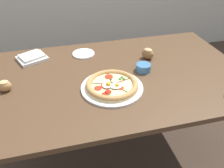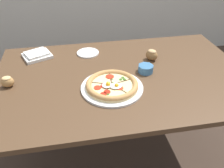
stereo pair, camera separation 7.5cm
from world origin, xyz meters
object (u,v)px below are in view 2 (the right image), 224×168
at_px(dining_table, 123,86).
at_px(bread_piece_near, 7,81).
at_px(ramekin_bowl, 146,68).
at_px(bread_piece_mid, 152,55).
at_px(side_saucer, 88,53).
at_px(pizza, 112,86).
at_px(napkin_folded, 37,55).

xyz_separation_m(dining_table, bread_piece_near, (-0.66, -0.01, 0.12)).
relative_size(ramekin_bowl, bread_piece_near, 1.31).
relative_size(ramekin_bowl, bread_piece_mid, 0.95).
bearing_deg(bread_piece_near, side_saucer, 33.85).
height_order(pizza, side_saucer, pizza).
relative_size(pizza, napkin_folded, 1.57).
distance_m(ramekin_bowl, napkin_folded, 0.74).
height_order(dining_table, bread_piece_near, bread_piece_near).
distance_m(pizza, napkin_folded, 0.63).
bearing_deg(ramekin_bowl, bread_piece_mid, 59.10).
xyz_separation_m(pizza, napkin_folded, (-0.43, 0.45, -0.00)).
bearing_deg(bread_piece_mid, ramekin_bowl, -120.90).
distance_m(pizza, bread_piece_mid, 0.42).
relative_size(pizza, bread_piece_mid, 3.40).
bearing_deg(bread_piece_near, napkin_folded, 67.92).
bearing_deg(pizza, bread_piece_near, 167.71).
height_order(ramekin_bowl, napkin_folded, ramekin_bowl).
relative_size(napkin_folded, side_saucer, 1.44).
xyz_separation_m(napkin_folded, bread_piece_near, (-0.13, -0.33, 0.02)).
bearing_deg(dining_table, ramekin_bowl, 1.49).
bearing_deg(ramekin_bowl, side_saucer, 136.55).
bearing_deg(bread_piece_mid, napkin_folded, 166.85).
distance_m(bread_piece_near, side_saucer, 0.57).
distance_m(napkin_folded, side_saucer, 0.34).
bearing_deg(bread_piece_near, ramekin_bowl, 0.92).
height_order(dining_table, bread_piece_mid, bread_piece_mid).
bearing_deg(dining_table, pizza, -124.76).
relative_size(napkin_folded, bread_piece_mid, 2.16).
height_order(napkin_folded, bread_piece_mid, bread_piece_mid).
distance_m(dining_table, ramekin_bowl, 0.18).
bearing_deg(napkin_folded, dining_table, -31.22).
bearing_deg(side_saucer, ramekin_bowl, -43.45).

